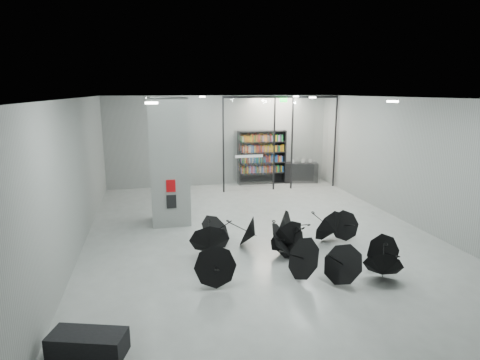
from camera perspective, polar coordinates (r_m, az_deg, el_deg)
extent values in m
plane|color=gray|center=(11.90, 3.04, -8.07)|extent=(14.00, 14.00, 0.00)
cube|color=slate|center=(11.14, 3.28, 11.57)|extent=(10.00, 14.00, 0.02)
cube|color=slate|center=(18.10, -2.93, 5.59)|extent=(10.00, 0.02, 4.00)
cube|color=slate|center=(5.28, 24.95, -13.12)|extent=(10.00, 0.02, 4.00)
cube|color=slate|center=(11.10, -22.53, 0.22)|extent=(0.02, 14.00, 4.00)
cube|color=slate|center=(13.58, 23.91, 2.20)|extent=(0.02, 14.00, 4.00)
cube|color=slate|center=(12.91, -10.08, 2.60)|extent=(1.20, 1.20, 4.00)
cube|color=#A50A07|center=(12.43, -9.82, -0.83)|extent=(0.28, 0.04, 0.38)
cube|color=black|center=(12.55, -9.73, -3.05)|extent=(0.30, 0.03, 0.42)
cube|color=#0CE533|center=(16.92, 6.21, 11.23)|extent=(0.30, 0.06, 0.15)
cube|color=silver|center=(16.85, 1.31, 5.09)|extent=(2.20, 0.02, 3.95)
cube|color=silver|center=(17.78, 10.46, 5.27)|extent=(2.00, 0.02, 3.95)
cube|color=black|center=(16.62, -2.38, 4.98)|extent=(0.06, 0.06, 4.00)
cube|color=black|center=(17.15, 4.89, 5.18)|extent=(0.06, 0.06, 4.00)
cube|color=black|center=(17.41, 7.42, 5.23)|extent=(0.06, 0.06, 4.00)
cube|color=black|center=(18.19, 13.37, 5.30)|extent=(0.06, 0.06, 4.00)
cube|color=black|center=(17.11, 6.00, 11.69)|extent=(5.00, 0.08, 0.10)
cube|color=black|center=(7.40, -20.84, -20.99)|extent=(1.32, 0.87, 0.39)
cube|color=black|center=(18.97, 8.61, 1.08)|extent=(1.63, 0.90, 0.93)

